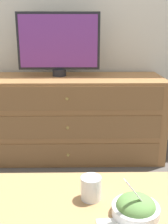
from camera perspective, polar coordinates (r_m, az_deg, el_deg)
name	(u,v)px	position (r m, az deg, el deg)	size (l,w,h in m)	color
ground_plane	(63,140)	(2.77, -4.30, -5.75)	(12.00, 12.00, 0.00)	#56514C
dresser	(69,117)	(2.37, -3.10, -0.98)	(1.54, 0.55, 0.68)	#9E6B3D
tv	(59,43)	(2.32, -5.12, 13.86)	(0.66, 0.11, 0.50)	#232328
coffee_table	(88,222)	(1.17, 0.83, -21.50)	(0.89, 0.58, 0.40)	tan
takeout_bowl	(136,208)	(1.11, 10.47, -18.54)	(0.18, 0.18, 0.17)	silver
drink_cup	(91,189)	(1.18, 1.43, -15.42)	(0.08, 0.08, 0.10)	#9E6638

